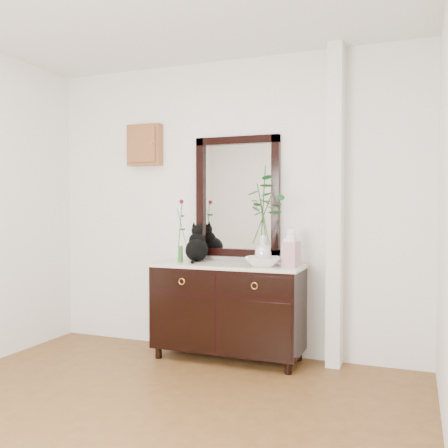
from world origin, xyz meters
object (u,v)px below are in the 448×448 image
at_px(sideboard, 228,306).
at_px(ginger_jar, 291,247).
at_px(cat, 197,243).
at_px(lotus_bowl, 263,262).

bearing_deg(sideboard, ginger_jar, -2.88).
distance_m(sideboard, cat, 0.64).
bearing_deg(cat, lotus_bowl, -30.83).
distance_m(cat, lotus_bowl, 0.70).
relative_size(lotus_bowl, ginger_jar, 0.94).
relative_size(cat, lotus_bowl, 1.10).
height_order(cat, ginger_jar, cat).
xyz_separation_m(sideboard, cat, (-0.33, 0.07, 0.55)).
bearing_deg(ginger_jar, sideboard, 177.12).
height_order(sideboard, ginger_jar, ginger_jar).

